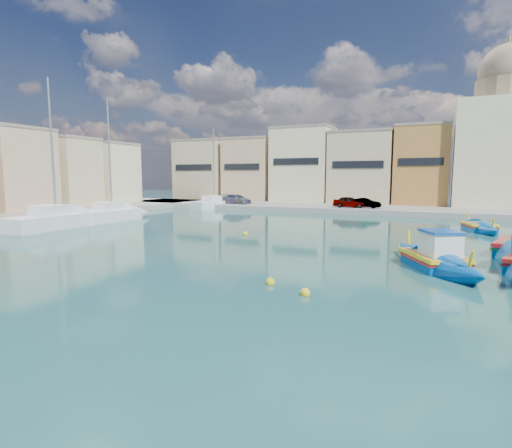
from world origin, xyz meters
The scene contains 12 objects.
ground centered at (0.00, 0.00, 0.00)m, with size 160.00×160.00×0.00m, color #174446.
north_quay centered at (0.00, 32.00, 0.30)m, with size 80.00×8.00×0.60m, color gray.
west_quay centered at (-32.00, 8.00, 0.30)m, with size 8.00×56.00×0.60m, color gray.
north_townhouses centered at (6.68, 39.36, 5.00)m, with size 83.20×7.87×10.19m.
church_block centered at (10.00, 40.00, 8.41)m, with size 10.00×10.00×19.10m.
parked_cars centered at (-11.11, 30.50, 1.20)m, with size 19.95×2.42×1.25m.
luzzu_blue_cabin centered at (3.84, 4.79, 0.33)m, with size 5.28×7.67×2.73m.
luzzu_green centered at (6.67, 19.67, 0.23)m, with size 3.51×7.08×2.16m.
yacht_north centered at (-22.23, 30.71, 0.43)m, with size 4.08×8.49×10.92m.
yacht_midnorth centered at (-23.64, 14.37, 0.47)m, with size 2.72×8.49×11.97m.
yacht_mid centered at (-23.90, 8.84, 0.50)m, with size 2.94×10.08×12.62m.
mooring_buoys centered at (1.20, 6.11, 0.08)m, with size 20.05×18.46×0.36m.
Camera 1 is at (3.99, -14.74, 4.18)m, focal length 28.00 mm.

